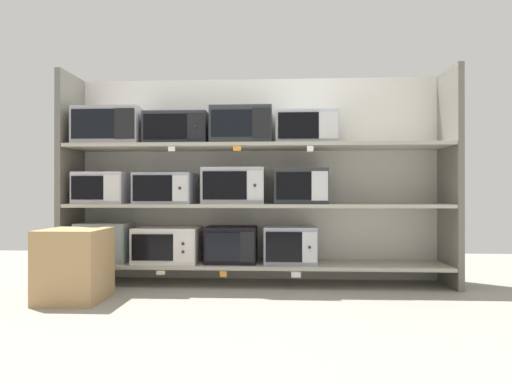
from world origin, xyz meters
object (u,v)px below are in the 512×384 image
(microwave_5, at_px, (166,188))
(shipping_carton, at_px, (74,265))
(microwave_8, at_px, (112,128))
(microwave_3, at_px, (290,245))
(microwave_4, at_px, (105,188))
(microwave_9, at_px, (178,130))
(microwave_6, at_px, (234,186))
(microwave_10, at_px, (242,127))
(microwave_2, at_px, (232,244))
(microwave_11, at_px, (306,129))
(microwave_0, at_px, (105,242))
(microwave_1, at_px, (168,244))
(microwave_7, at_px, (300,186))

(microwave_5, height_order, shipping_carton, microwave_5)
(microwave_8, bearing_deg, microwave_3, -0.00)
(microwave_4, xyz_separation_m, microwave_8, (0.06, -0.00, 0.53))
(microwave_9, distance_m, shipping_carton, 1.39)
(microwave_6, relative_size, microwave_10, 1.02)
(microwave_2, bearing_deg, shipping_carton, -148.98)
(microwave_11, distance_m, shipping_carton, 2.12)
(microwave_0, distance_m, microwave_1, 0.56)
(microwave_3, xyz_separation_m, shipping_carton, (-1.57, -0.64, -0.08))
(microwave_2, xyz_separation_m, microwave_3, (0.50, -0.00, 0.00))
(microwave_1, relative_size, microwave_10, 1.05)
(microwave_6, height_order, microwave_8, microwave_8)
(microwave_5, xyz_separation_m, microwave_10, (0.66, 0.00, 0.53))
(microwave_9, xyz_separation_m, shipping_carton, (-0.61, -0.64, -1.07))
(microwave_4, relative_size, microwave_5, 0.90)
(microwave_7, xyz_separation_m, microwave_10, (-0.50, 0.00, 0.51))
(microwave_8, bearing_deg, microwave_9, -0.00)
(microwave_7, bearing_deg, microwave_4, 180.00)
(microwave_2, xyz_separation_m, microwave_4, (-1.11, 0.00, 0.48))
(microwave_11, relative_size, shipping_carton, 0.99)
(microwave_9, bearing_deg, microwave_1, 179.85)
(microwave_7, bearing_deg, microwave_5, -179.99)
(microwave_11, bearing_deg, microwave_1, 179.99)
(microwave_8, bearing_deg, microwave_7, 0.00)
(microwave_3, xyz_separation_m, microwave_6, (-0.48, 0.00, 0.50))
(microwave_0, relative_size, microwave_3, 1.00)
(microwave_7, distance_m, microwave_8, 1.72)
(microwave_1, bearing_deg, microwave_5, -178.76)
(microwave_4, bearing_deg, microwave_8, -0.17)
(microwave_6, bearing_deg, microwave_9, -179.99)
(microwave_0, relative_size, microwave_9, 0.82)
(microwave_6, distance_m, microwave_7, 0.57)
(microwave_11, bearing_deg, microwave_3, -179.98)
(microwave_8, bearing_deg, microwave_0, 179.90)
(microwave_1, distance_m, microwave_4, 0.74)
(microwave_9, bearing_deg, shipping_carton, -133.21)
(microwave_10, bearing_deg, microwave_9, -179.97)
(shipping_carton, bearing_deg, microwave_0, 93.16)
(microwave_6, xyz_separation_m, microwave_9, (-0.49, -0.00, 0.49))
(microwave_0, height_order, microwave_7, microwave_7)
(microwave_1, distance_m, microwave_10, 1.20)
(microwave_2, height_order, microwave_8, microwave_8)
(microwave_4, bearing_deg, microwave_2, -0.01)
(microwave_10, bearing_deg, microwave_5, -179.96)
(microwave_0, distance_m, microwave_4, 0.47)
(microwave_10, relative_size, microwave_11, 1.00)
(microwave_3, xyz_separation_m, microwave_8, (-1.55, 0.00, 1.01))
(microwave_4, xyz_separation_m, microwave_10, (1.20, 0.00, 0.52))
(microwave_1, relative_size, shipping_carton, 1.04)
(microwave_2, height_order, microwave_5, microwave_5)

